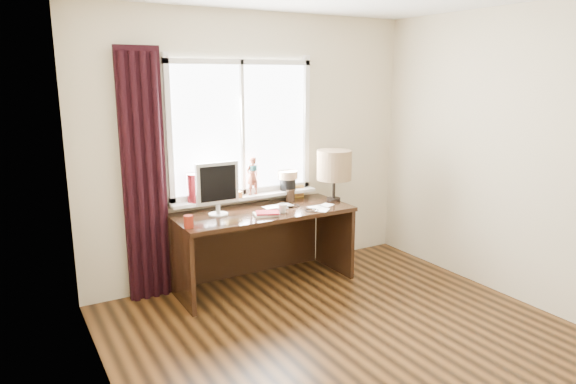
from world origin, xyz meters
TOP-DOWN VIEW (x-y plane):
  - floor at (0.00, 0.00)m, footprint 3.50×4.00m
  - wall_back at (0.00, 2.00)m, footprint 3.50×0.00m
  - wall_left at (-1.75, 0.00)m, footprint 0.00×4.00m
  - wall_right at (1.75, 0.00)m, footprint 0.00×4.00m
  - laptop at (0.06, 1.64)m, footprint 0.30×0.20m
  - mug at (0.02, 1.47)m, footprint 0.12×0.12m
  - red_cup at (-0.90, 1.45)m, footprint 0.08×0.08m
  - window at (-0.15, 1.95)m, footprint 1.52×0.20m
  - curtain at (-1.13, 1.91)m, footprint 0.38×0.09m
  - desk at (-0.10, 1.73)m, footprint 1.70×0.70m
  - monitor at (-0.53, 1.69)m, footprint 0.40×0.18m
  - notebook_stack at (-0.15, 1.47)m, footprint 0.26×0.22m
  - brush_holder at (0.31, 1.83)m, footprint 0.09×0.09m
  - icon_frame at (0.47, 1.92)m, footprint 0.10×0.03m
  - table_lamp at (0.70, 1.62)m, footprint 0.35×0.35m
  - loose_papers at (0.44, 1.45)m, footprint 0.31×0.30m
  - desk_cables at (0.24, 1.53)m, footprint 0.29×0.38m

SIDE VIEW (x-z plane):
  - floor at x=0.00m, z-range 0.00..0.00m
  - desk at x=-0.10m, z-range 0.13..0.88m
  - loose_papers at x=0.44m, z-range 0.75..0.75m
  - desk_cables at x=0.24m, z-range 0.75..0.76m
  - laptop at x=0.06m, z-range 0.75..0.77m
  - notebook_stack at x=-0.15m, z-range 0.75..0.78m
  - mug at x=0.02m, z-range 0.75..0.84m
  - red_cup at x=-0.90m, z-range 0.75..0.85m
  - brush_holder at x=0.31m, z-range 0.69..0.94m
  - icon_frame at x=0.47m, z-range 0.75..0.88m
  - monitor at x=-0.53m, z-range 0.78..1.27m
  - table_lamp at x=0.70m, z-range 0.85..1.37m
  - curtain at x=-1.13m, z-range -0.01..2.24m
  - wall_back at x=0.00m, z-range 0.00..2.60m
  - wall_left at x=-1.75m, z-range 0.00..2.60m
  - wall_right at x=1.75m, z-range 0.00..2.60m
  - window at x=-0.15m, z-range 0.60..2.00m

